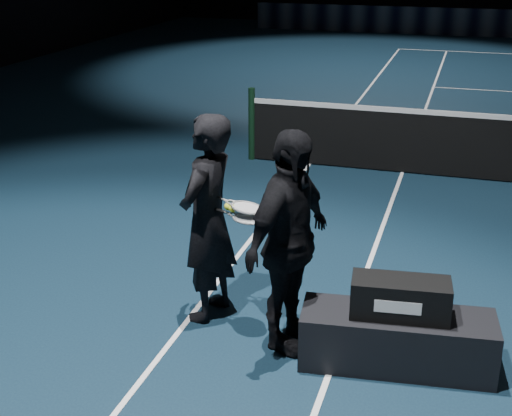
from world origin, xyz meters
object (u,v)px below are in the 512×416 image
at_px(player_b, 289,243).
at_px(tennis_balls, 231,205).
at_px(player_a, 208,219).
at_px(racket_lower, 249,219).
at_px(player_bench, 397,340).
at_px(racket_bag, 400,298).
at_px(racket_upper, 247,208).

height_order(player_b, tennis_balls, player_b).
distance_m(player_a, racket_lower, 0.46).
bearing_deg(player_bench, racket_bag, 0.00).
distance_m(racket_lower, tennis_balls, 0.21).
height_order(player_bench, racket_bag, racket_bag).
xyz_separation_m(player_bench, racket_upper, (-1.32, 0.24, 0.89)).
xyz_separation_m(player_bench, tennis_balls, (-1.47, 0.26, 0.89)).
relative_size(racket_bag, player_b, 0.41).
bearing_deg(racket_bag, player_bench, 0.00).
relative_size(racket_bag, racket_lower, 1.12).
bearing_deg(player_bench, player_b, 170.10).
bearing_deg(racket_lower, racket_bag, 11.36).
relative_size(racket_bag, player_a, 0.41).
xyz_separation_m(racket_lower, tennis_balls, (-0.18, 0.07, 0.07)).
distance_m(racket_bag, tennis_balls, 1.58).
bearing_deg(racket_lower, player_a, 180.00).
bearing_deg(racket_bag, player_b, 170.10).
height_order(player_a, racket_lower, player_a).
bearing_deg(racket_bag, player_a, 162.25).
relative_size(player_bench, racket_bag, 2.00).
bearing_deg(racket_bag, tennis_balls, 163.50).
bearing_deg(player_bench, racket_lower, 165.16).
bearing_deg(racket_lower, racket_upper, 141.34).
distance_m(racket_bag, racket_lower, 1.37).
bearing_deg(tennis_balls, racket_upper, -6.06).
relative_size(racket_bag, racket_upper, 1.12).
distance_m(player_a, player_b, 0.85).
relative_size(racket_upper, tennis_balls, 5.67).
height_order(player_a, racket_upper, player_a).
xyz_separation_m(player_a, racket_lower, (0.42, -0.15, 0.11)).
distance_m(player_bench, racket_upper, 1.61).
relative_size(player_b, racket_lower, 2.74).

